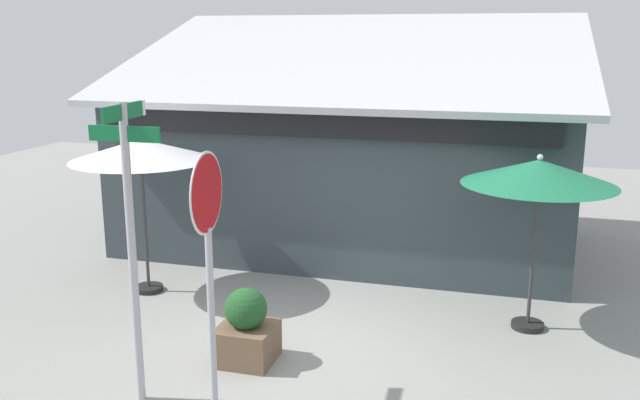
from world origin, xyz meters
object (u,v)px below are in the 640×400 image
at_px(stop_sign, 208,242).
at_px(patio_umbrella_ivory_left, 141,152).
at_px(sidewalk_planter, 246,330).
at_px(street_sign_post, 131,228).
at_px(patio_umbrella_forest_green_center, 539,174).

height_order(stop_sign, patio_umbrella_ivory_left, stop_sign).
xyz_separation_m(stop_sign, sidewalk_planter, (-0.29, 1.58, -1.60)).
xyz_separation_m(street_sign_post, sidewalk_planter, (0.78, 1.18, -1.55)).
xyz_separation_m(stop_sign, patio_umbrella_ivory_left, (-2.67, 3.39, 0.20)).
bearing_deg(stop_sign, patio_umbrella_forest_green_center, 49.36).
xyz_separation_m(street_sign_post, patio_umbrella_ivory_left, (-1.60, 2.98, 0.26)).
bearing_deg(stop_sign, patio_umbrella_ivory_left, 128.23).
xyz_separation_m(patio_umbrella_ivory_left, patio_umbrella_forest_green_center, (5.71, 0.16, -0.06)).
distance_m(patio_umbrella_forest_green_center, sidewalk_planter, 4.24).
distance_m(patio_umbrella_ivory_left, patio_umbrella_forest_green_center, 5.71).
bearing_deg(sidewalk_planter, patio_umbrella_ivory_left, 142.76).
xyz_separation_m(street_sign_post, stop_sign, (1.07, -0.40, 0.06)).
xyz_separation_m(street_sign_post, patio_umbrella_forest_green_center, (4.11, 3.14, 0.19)).
height_order(stop_sign, patio_umbrella_forest_green_center, stop_sign).
relative_size(street_sign_post, patio_umbrella_ivory_left, 1.32).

